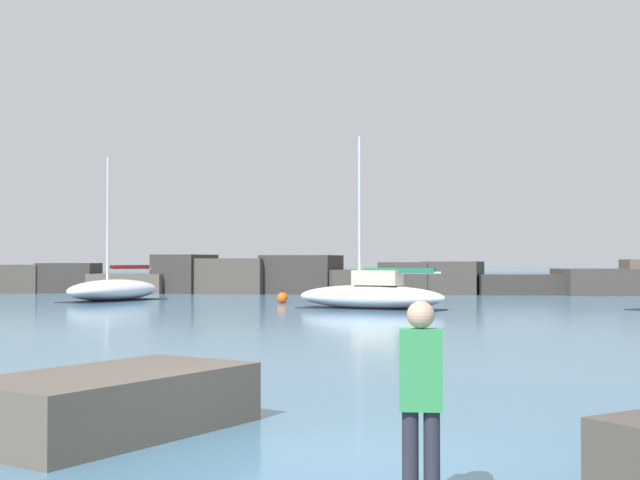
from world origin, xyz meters
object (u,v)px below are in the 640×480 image
sailboat_moored_2 (371,295)px  mooring_buoy_orange_near (282,298)px  person_on_rocks (421,393)px  sailboat_moored_0 (114,290)px

sailboat_moored_2 → mooring_buoy_orange_near: 6.68m
mooring_buoy_orange_near → person_on_rocks: 36.69m
mooring_buoy_orange_near → person_on_rocks: (6.48, -36.11, 0.74)m
sailboat_moored_0 → person_on_rocks: (15.67, -37.77, 0.44)m
sailboat_moored_0 → person_on_rocks: size_ratio=4.19×
sailboat_moored_0 → person_on_rocks: sailboat_moored_0 is taller
sailboat_moored_0 → sailboat_moored_2: bearing=-25.1°
sailboat_moored_2 → mooring_buoy_orange_near: bearing=133.9°
sailboat_moored_2 → person_on_rocks: sailboat_moored_2 is taller
sailboat_moored_2 → mooring_buoy_orange_near: (-4.62, 4.81, -0.35)m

